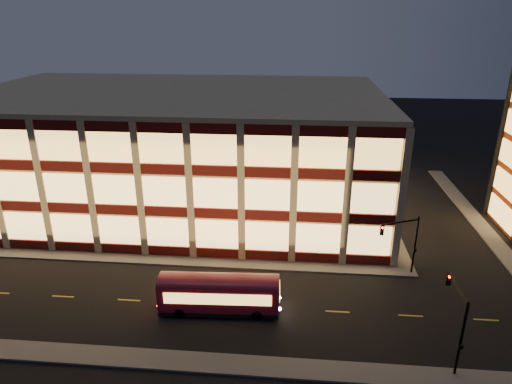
# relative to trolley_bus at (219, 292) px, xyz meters

# --- Properties ---
(ground) EXTENTS (200.00, 200.00, 0.00)m
(ground) POSITION_rel_trolley_bus_xyz_m (-6.14, 6.73, -1.86)
(ground) COLOR black
(ground) RESTS_ON ground
(sidewalk_office_south) EXTENTS (54.00, 2.00, 0.15)m
(sidewalk_office_south) POSITION_rel_trolley_bus_xyz_m (-9.14, 7.73, -1.78)
(sidewalk_office_south) COLOR #514F4C
(sidewalk_office_south) RESTS_ON ground
(sidewalk_office_east) EXTENTS (2.00, 30.00, 0.15)m
(sidewalk_office_east) POSITION_rel_trolley_bus_xyz_m (16.86, 23.73, -1.78)
(sidewalk_office_east) COLOR #514F4C
(sidewalk_office_east) RESTS_ON ground
(sidewalk_tower_west) EXTENTS (2.00, 30.00, 0.15)m
(sidewalk_tower_west) POSITION_rel_trolley_bus_xyz_m (27.86, 23.73, -1.78)
(sidewalk_tower_west) COLOR #514F4C
(sidewalk_tower_west) RESTS_ON ground
(sidewalk_near) EXTENTS (100.00, 2.00, 0.15)m
(sidewalk_near) POSITION_rel_trolley_bus_xyz_m (-6.14, -6.27, -1.78)
(sidewalk_near) COLOR #514F4C
(sidewalk_near) RESTS_ON ground
(office_building) EXTENTS (50.45, 30.45, 14.50)m
(office_building) POSITION_rel_trolley_bus_xyz_m (-9.06, 23.64, 5.39)
(office_building) COLOR tan
(office_building) RESTS_ON ground
(traffic_signal_far) EXTENTS (3.79, 1.87, 6.00)m
(traffic_signal_far) POSITION_rel_trolley_bus_xyz_m (16.07, 6.96, 2.25)
(traffic_signal_far) COLOR black
(traffic_signal_far) RESTS_ON ground
(traffic_signal_near) EXTENTS (0.32, 4.45, 6.00)m
(traffic_signal_near) POSITION_rel_trolley_bus_xyz_m (17.36, -4.30, 2.27)
(traffic_signal_near) COLOR black
(traffic_signal_near) RESTS_ON ground
(trolley_bus) EXTENTS (10.01, 3.01, 3.35)m
(trolley_bus) POSITION_rel_trolley_bus_xyz_m (0.00, 0.00, 0.00)
(trolley_bus) COLOR maroon
(trolley_bus) RESTS_ON ground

